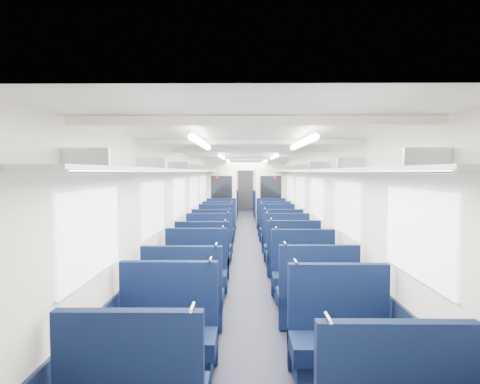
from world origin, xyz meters
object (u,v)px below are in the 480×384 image
at_px(seat_14, 216,231).
at_px(seat_17, 274,225).
at_px(seat_25, 264,208).
at_px(seat_19, 271,220).
at_px(seat_10, 209,248).
at_px(seat_9, 293,258).
at_px(seat_3, 341,343).
at_px(seat_18, 221,221).
at_px(seat_21, 268,214).
at_px(seat_16, 219,225).
at_px(seat_22, 226,211).
at_px(seat_20, 224,214).
at_px(seat_7, 304,278).
at_px(seat_13, 282,239).
at_px(seat_6, 196,276).
at_px(seat_11, 287,248).
at_px(seat_15, 277,231).
at_px(end_door, 245,190).
at_px(seat_8, 203,260).
at_px(seat_5, 317,300).
at_px(seat_24, 227,208).
at_px(seat_27, 263,206).
at_px(seat_12, 213,239).
at_px(bulkhead, 246,192).
at_px(seat_2, 167,338).
at_px(seat_4, 184,302).
at_px(seat_23, 266,211).

relative_size(seat_14, seat_17, 1.00).
bearing_deg(seat_25, seat_19, -90.00).
relative_size(seat_10, seat_14, 1.00).
bearing_deg(seat_9, seat_3, -90.00).
relative_size(seat_14, seat_18, 1.00).
relative_size(seat_14, seat_21, 1.00).
xyz_separation_m(seat_16, seat_22, (0.00, 4.41, 0.00)).
bearing_deg(seat_20, seat_7, -79.66).
bearing_deg(seat_20, seat_13, -73.55).
distance_m(seat_6, seat_20, 9.01).
distance_m(seat_16, seat_19, 2.07).
bearing_deg(seat_11, seat_6, -126.57).
bearing_deg(seat_16, seat_15, -33.70).
distance_m(end_door, seat_8, 12.71).
xyz_separation_m(seat_10, seat_18, (0.00, 4.63, 0.00)).
relative_size(seat_5, seat_8, 1.00).
height_order(seat_10, seat_25, same).
bearing_deg(seat_3, seat_6, 125.19).
bearing_deg(seat_18, seat_17, -32.98).
bearing_deg(seat_5, seat_14, 106.21).
bearing_deg(seat_13, seat_24, 102.07).
height_order(seat_13, seat_27, same).
relative_size(seat_7, seat_9, 1.00).
bearing_deg(seat_12, bulkhead, 79.88).
bearing_deg(seat_6, seat_11, 53.43).
height_order(seat_2, seat_10, same).
xyz_separation_m(seat_2, seat_27, (1.66, 14.79, 0.00)).
distance_m(seat_11, seat_14, 2.88).
height_order(seat_12, seat_18, same).
xyz_separation_m(seat_4, seat_11, (1.66, 3.44, 0.00)).
height_order(seat_2, seat_16, same).
bearing_deg(seat_18, seat_13, -64.46).
relative_size(seat_11, seat_15, 1.00).
xyz_separation_m(seat_4, seat_25, (1.66, 12.47, 0.00)).
distance_m(seat_21, seat_24, 2.76).
bearing_deg(seat_8, seat_18, 90.00).
bearing_deg(seat_27, seat_3, -90.00).
bearing_deg(seat_13, seat_23, 90.00).
height_order(seat_12, seat_27, same).
bearing_deg(seat_15, seat_5, -90.00).
bearing_deg(seat_15, seat_8, -115.04).
relative_size(bulkhead, seat_11, 2.57).
xyz_separation_m(seat_12, seat_16, (0.00, 2.42, 0.00)).
distance_m(seat_4, seat_6, 1.20).
height_order(seat_7, seat_9, same).
distance_m(seat_3, seat_25, 13.62).
distance_m(seat_2, seat_19, 9.42).
bearing_deg(seat_13, seat_3, -90.00).
bearing_deg(seat_18, seat_16, -90.00).
xyz_separation_m(bulkhead, seat_17, (0.83, -2.21, -0.90)).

